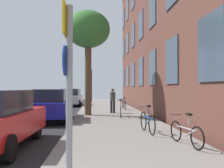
{
  "coord_description": "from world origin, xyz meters",
  "views": [
    {
      "loc": [
        0.06,
        -1.31,
        1.68
      ],
      "look_at": [
        0.9,
        10.39,
        1.88
      ],
      "focal_mm": 39.38,
      "sensor_mm": 36.0,
      "label": 1
    }
  ],
  "objects_px": {
    "traffic_light": "(91,80)",
    "car_1": "(52,105)",
    "bicycle_2": "(121,110)",
    "bicycle_3": "(124,105)",
    "tree_near": "(88,31)",
    "car_2": "(71,97)",
    "pedestrian_0": "(113,99)",
    "bicycle_0": "(186,133)",
    "bicycle_1": "(148,122)",
    "sign_post": "(68,73)"
  },
  "relations": [
    {
      "from": "traffic_light",
      "to": "bicycle_1",
      "type": "relative_size",
      "value": 2.11
    },
    {
      "from": "pedestrian_0",
      "to": "car_1",
      "type": "xyz_separation_m",
      "value": [
        -3.31,
        -2.79,
        -0.17
      ]
    },
    {
      "from": "bicycle_3",
      "to": "sign_post",
      "type": "bearing_deg",
      "value": -101.2
    },
    {
      "from": "tree_near",
      "to": "bicycle_3",
      "type": "bearing_deg",
      "value": 54.55
    },
    {
      "from": "bicycle_1",
      "to": "bicycle_3",
      "type": "relative_size",
      "value": 1.01
    },
    {
      "from": "bicycle_3",
      "to": "pedestrian_0",
      "type": "distance_m",
      "value": 2.78
    },
    {
      "from": "sign_post",
      "to": "bicycle_0",
      "type": "bearing_deg",
      "value": 34.02
    },
    {
      "from": "traffic_light",
      "to": "bicycle_2",
      "type": "distance_m",
      "value": 13.9
    },
    {
      "from": "traffic_light",
      "to": "bicycle_2",
      "type": "bearing_deg",
      "value": -82.12
    },
    {
      "from": "traffic_light",
      "to": "car_2",
      "type": "relative_size",
      "value": 0.84
    },
    {
      "from": "bicycle_0",
      "to": "bicycle_3",
      "type": "relative_size",
      "value": 1.0
    },
    {
      "from": "bicycle_0",
      "to": "pedestrian_0",
      "type": "height_order",
      "value": "pedestrian_0"
    },
    {
      "from": "pedestrian_0",
      "to": "car_1",
      "type": "relative_size",
      "value": 0.36
    },
    {
      "from": "tree_near",
      "to": "bicycle_1",
      "type": "height_order",
      "value": "tree_near"
    },
    {
      "from": "traffic_light",
      "to": "car_2",
      "type": "height_order",
      "value": "traffic_light"
    },
    {
      "from": "bicycle_2",
      "to": "bicycle_3",
      "type": "bearing_deg",
      "value": 80.78
    },
    {
      "from": "pedestrian_0",
      "to": "tree_near",
      "type": "bearing_deg",
      "value": -144.86
    },
    {
      "from": "bicycle_2",
      "to": "pedestrian_0",
      "type": "height_order",
      "value": "pedestrian_0"
    },
    {
      "from": "tree_near",
      "to": "bicycle_1",
      "type": "relative_size",
      "value": 3.66
    },
    {
      "from": "traffic_light",
      "to": "tree_near",
      "type": "bearing_deg",
      "value": -89.71
    },
    {
      "from": "tree_near",
      "to": "car_2",
      "type": "height_order",
      "value": "tree_near"
    },
    {
      "from": "tree_near",
      "to": "bicycle_3",
      "type": "height_order",
      "value": "tree_near"
    },
    {
      "from": "tree_near",
      "to": "bicycle_3",
      "type": "relative_size",
      "value": 3.71
    },
    {
      "from": "tree_near",
      "to": "bicycle_2",
      "type": "bearing_deg",
      "value": -27.84
    },
    {
      "from": "bicycle_0",
      "to": "bicycle_1",
      "type": "xyz_separation_m",
      "value": [
        -0.63,
        1.99,
        0.04
      ]
    },
    {
      "from": "bicycle_0",
      "to": "car_2",
      "type": "relative_size",
      "value": 0.39
    },
    {
      "from": "bicycle_3",
      "to": "car_1",
      "type": "bearing_deg",
      "value": -129.29
    },
    {
      "from": "sign_post",
      "to": "bicycle_0",
      "type": "distance_m",
      "value": 3.89
    },
    {
      "from": "pedestrian_0",
      "to": "traffic_light",
      "type": "bearing_deg",
      "value": 97.81
    },
    {
      "from": "bicycle_0",
      "to": "pedestrian_0",
      "type": "distance_m",
      "value": 9.07
    },
    {
      "from": "sign_post",
      "to": "bicycle_3",
      "type": "relative_size",
      "value": 1.89
    },
    {
      "from": "tree_near",
      "to": "pedestrian_0",
      "type": "relative_size",
      "value": 3.95
    },
    {
      "from": "bicycle_1",
      "to": "pedestrian_0",
      "type": "xyz_separation_m",
      "value": [
        -0.72,
        6.96,
        0.5
      ]
    },
    {
      "from": "traffic_light",
      "to": "car_1",
      "type": "height_order",
      "value": "traffic_light"
    },
    {
      "from": "traffic_light",
      "to": "pedestrian_0",
      "type": "distance_m",
      "value": 11.8
    },
    {
      "from": "bicycle_0",
      "to": "bicycle_3",
      "type": "distance_m",
      "value": 11.48
    },
    {
      "from": "bicycle_0",
      "to": "bicycle_2",
      "type": "relative_size",
      "value": 0.95
    },
    {
      "from": "traffic_light",
      "to": "bicycle_0",
      "type": "xyz_separation_m",
      "value": [
        2.93,
        -20.54,
        -2.07
      ]
    },
    {
      "from": "sign_post",
      "to": "bicycle_3",
      "type": "xyz_separation_m",
      "value": [
        2.67,
        13.49,
        -1.49
      ]
    },
    {
      "from": "sign_post",
      "to": "pedestrian_0",
      "type": "distance_m",
      "value": 11.12
    },
    {
      "from": "tree_near",
      "to": "car_1",
      "type": "height_order",
      "value": "tree_near"
    },
    {
      "from": "bicycle_1",
      "to": "bicycle_2",
      "type": "height_order",
      "value": "bicycle_1"
    },
    {
      "from": "bicycle_2",
      "to": "car_1",
      "type": "distance_m",
      "value": 3.7
    },
    {
      "from": "bicycle_0",
      "to": "bicycle_1",
      "type": "relative_size",
      "value": 0.99
    },
    {
      "from": "car_1",
      "to": "car_2",
      "type": "height_order",
      "value": "same"
    },
    {
      "from": "pedestrian_0",
      "to": "sign_post",
      "type": "bearing_deg",
      "value": -98.48
    },
    {
      "from": "car_2",
      "to": "tree_near",
      "type": "bearing_deg",
      "value": -78.72
    },
    {
      "from": "bicycle_2",
      "to": "bicycle_3",
      "type": "distance_m",
      "value": 4.62
    },
    {
      "from": "traffic_light",
      "to": "bicycle_1",
      "type": "distance_m",
      "value": 18.8
    },
    {
      "from": "sign_post",
      "to": "car_2",
      "type": "xyz_separation_m",
      "value": [
        -1.69,
        18.92,
        -1.11
      ]
    }
  ]
}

